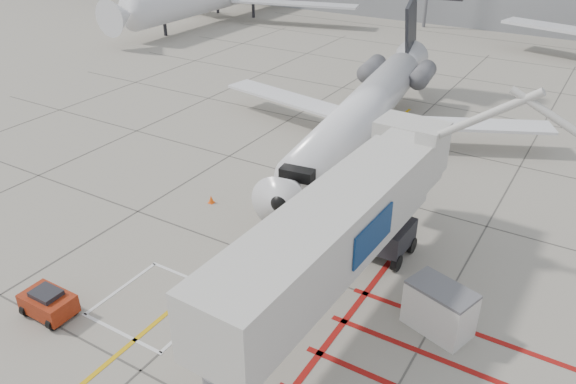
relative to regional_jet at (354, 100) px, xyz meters
The scene contains 8 objects.
ground_plane 16.10m from the regional_jet, 85.36° to the right, with size 260.00×260.00×0.00m, color #9D9787.
regional_jet is the anchor object (origin of this frame).
jet_bridge 15.17m from the regional_jet, 68.23° to the right, with size 8.44×17.81×7.12m, color silver, non-canonical shape.
pushback_tug 19.90m from the regional_jet, 101.45° to the right, with size 2.08×1.30×1.21m, color maroon, non-canonical shape.
baggage_cart 13.41m from the regional_jet, 79.74° to the right, with size 1.95×1.23×1.23m, color #5B5B60, non-canonical shape.
ground_power_unit 15.61m from the regional_jet, 51.87° to the right, with size 2.46×1.43×1.94m, color silver, non-canonical shape.
cone_nose 10.37m from the regional_jet, 114.40° to the right, with size 0.32×0.32×0.44m, color #FF540D.
cone_side 8.05m from the regional_jet, 78.24° to the right, with size 0.31×0.31×0.43m, color #FF440D.
Camera 1 is at (11.85, -13.50, 14.98)m, focal length 35.00 mm.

